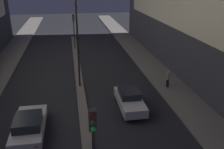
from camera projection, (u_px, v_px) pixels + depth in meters
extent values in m
cube|color=#66605B|center=(79.00, 77.00, 25.44)|extent=(0.72, 35.98, 0.14)
cube|color=#2D2D2D|center=(93.00, 120.00, 9.70)|extent=(0.32, 0.28, 0.90)
sphere|color=#4C0F0F|center=(93.00, 116.00, 9.43)|extent=(0.20, 0.20, 0.20)
sphere|color=#4C380A|center=(93.00, 122.00, 9.54)|extent=(0.20, 0.20, 0.20)
sphere|color=#1EEA4C|center=(93.00, 129.00, 9.65)|extent=(0.20, 0.20, 0.20)
cylinder|color=black|center=(74.00, 35.00, 34.33)|extent=(0.12, 0.12, 3.83)
cube|color=#2D2D2D|center=(73.00, 18.00, 33.46)|extent=(0.32, 0.28, 0.90)
sphere|color=#4C0F0F|center=(73.00, 16.00, 33.19)|extent=(0.20, 0.20, 0.20)
sphere|color=#4C380A|center=(73.00, 18.00, 33.30)|extent=(0.20, 0.20, 0.20)
sphere|color=#1EEA4C|center=(73.00, 20.00, 33.41)|extent=(0.20, 0.20, 0.20)
cylinder|color=black|center=(78.00, 42.00, 21.62)|extent=(0.16, 0.16, 8.27)
cube|color=#B2B2B7|center=(30.00, 126.00, 16.10)|extent=(1.92, 4.59, 0.56)
cube|color=black|center=(28.00, 121.00, 15.58)|extent=(1.63, 2.07, 0.57)
cube|color=red|center=(36.00, 147.00, 14.10)|extent=(0.14, 0.04, 0.10)
cylinder|color=black|center=(20.00, 119.00, 17.38)|extent=(0.22, 0.64, 0.64)
cylinder|color=black|center=(45.00, 117.00, 17.65)|extent=(0.22, 0.64, 0.64)
cylinder|color=black|center=(12.00, 145.00, 14.77)|extent=(0.22, 0.64, 0.64)
cylinder|color=black|center=(42.00, 142.00, 15.04)|extent=(0.22, 0.64, 0.64)
cube|color=#B2B2B7|center=(130.00, 101.00, 19.20)|extent=(1.71, 4.30, 0.65)
cube|color=black|center=(129.00, 93.00, 19.28)|extent=(1.45, 1.93, 0.48)
cube|color=red|center=(117.00, 90.00, 21.06)|extent=(0.14, 0.04, 0.10)
cube|color=red|center=(131.00, 89.00, 21.25)|extent=(0.14, 0.04, 0.10)
cylinder|color=black|center=(117.00, 98.00, 20.42)|extent=(0.22, 0.64, 0.64)
cylinder|color=black|center=(135.00, 97.00, 20.66)|extent=(0.22, 0.64, 0.64)
cylinder|color=black|center=(124.00, 115.00, 17.98)|extent=(0.22, 0.64, 0.64)
cylinder|color=black|center=(144.00, 113.00, 18.22)|extent=(0.22, 0.64, 0.64)
cylinder|color=black|center=(168.00, 83.00, 22.84)|extent=(0.28, 0.28, 0.73)
cylinder|color=gray|center=(168.00, 76.00, 22.58)|extent=(0.37, 0.37, 0.65)
sphere|color=beige|center=(169.00, 72.00, 22.42)|extent=(0.21, 0.21, 0.21)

